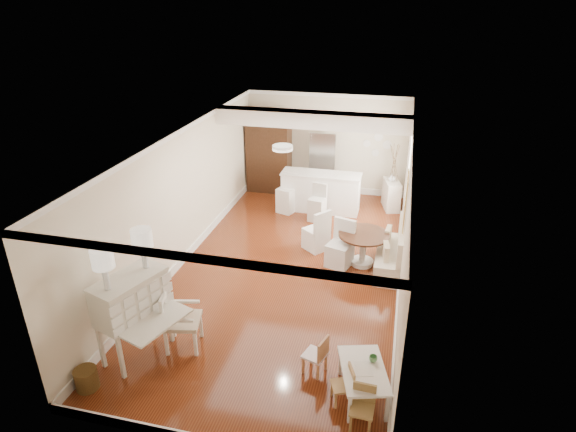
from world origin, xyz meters
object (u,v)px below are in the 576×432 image
at_px(gustavian_armchair, 182,320).
at_px(slip_chair_near, 340,244).
at_px(bar_stool_left, 286,193).
at_px(sideboard, 391,195).
at_px(pantry_cabinet, 269,152).
at_px(wicker_basket, 86,379).
at_px(dining_table, 363,249).
at_px(secretary_bureau, 134,317).
at_px(kids_chair_b, 315,354).
at_px(kids_chair_c, 362,409).
at_px(bar_stool_right, 317,203).
at_px(kids_table, 362,383).
at_px(slip_chair_far, 316,229).
at_px(breakfast_counter, 321,192).
at_px(fridge, 335,166).
at_px(kids_chair_a, 342,385).

xyz_separation_m(gustavian_armchair, slip_chair_near, (2.06, 3.15, -0.01)).
distance_m(bar_stool_left, sideboard, 2.79).
distance_m(pantry_cabinet, sideboard, 3.61).
height_order(wicker_basket, slip_chair_near, slip_chair_near).
bearing_deg(dining_table, bar_stool_left, 134.37).
relative_size(secretary_bureau, kids_chair_b, 2.14).
relative_size(gustavian_armchair, sideboard, 1.29).
bearing_deg(bar_stool_left, secretary_bureau, -80.85).
height_order(kids_chair_c, pantry_cabinet, pantry_cabinet).
relative_size(gustavian_armchair, pantry_cabinet, 0.44).
bearing_deg(kids_chair_c, sideboard, 92.73).
bearing_deg(bar_stool_right, kids_table, -62.23).
xyz_separation_m(secretary_bureau, slip_chair_far, (2.08, 4.08, -0.22)).
height_order(kids_table, slip_chair_far, slip_chair_far).
bearing_deg(pantry_cabinet, slip_chair_near, -55.69).
bearing_deg(breakfast_counter, slip_chair_far, -82.48).
xyz_separation_m(slip_chair_far, bar_stool_left, (-1.12, 1.81, 0.04)).
xyz_separation_m(wicker_basket, slip_chair_near, (3.04, 4.34, 0.33)).
height_order(gustavian_armchair, wicker_basket, gustavian_armchair).
bearing_deg(wicker_basket, fridge, 73.83).
distance_m(secretary_bureau, kids_chair_b, 2.82).
bearing_deg(secretary_bureau, bar_stool_left, 99.53).
distance_m(dining_table, bar_stool_right, 2.34).
height_order(pantry_cabinet, sideboard, pantry_cabinet).
bearing_deg(kids_chair_a, gustavian_armchair, -124.13).
xyz_separation_m(wicker_basket, bar_stool_left, (1.30, 6.74, 0.35)).
distance_m(slip_chair_near, slip_chair_far, 0.86).
bearing_deg(kids_chair_a, bar_stool_left, 178.80).
distance_m(secretary_bureau, fridge, 7.53).
height_order(wicker_basket, bar_stool_left, bar_stool_left).
height_order(kids_chair_b, bar_stool_left, bar_stool_left).
bearing_deg(slip_chair_far, wicker_basket, 12.24).
bearing_deg(dining_table, sideboard, 82.15).
distance_m(kids_chair_c, dining_table, 4.27).
relative_size(kids_table, bar_stool_right, 1.06).
distance_m(dining_table, sideboard, 3.19).
distance_m(kids_chair_b, bar_stool_left, 5.93).
distance_m(kids_chair_b, kids_chair_c, 1.17).
bearing_deg(breakfast_counter, pantry_cabinet, 147.57).
relative_size(gustavian_armchair, wicker_basket, 3.11).
bearing_deg(gustavian_armchair, fridge, -23.90).
distance_m(gustavian_armchair, bar_stool_left, 5.56).
xyz_separation_m(bar_stool_left, fridge, (1.05, 1.36, 0.38)).
xyz_separation_m(bar_stool_left, pantry_cabinet, (-0.85, 1.39, 0.63)).
distance_m(secretary_bureau, dining_table, 4.83).
height_order(gustavian_armchair, breakfast_counter, breakfast_counter).
relative_size(kids_chair_b, bar_stool_right, 0.70).
distance_m(wicker_basket, slip_chair_far, 5.51).
bearing_deg(kids_chair_c, dining_table, 98.47).
bearing_deg(secretary_bureau, kids_table, 17.56).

